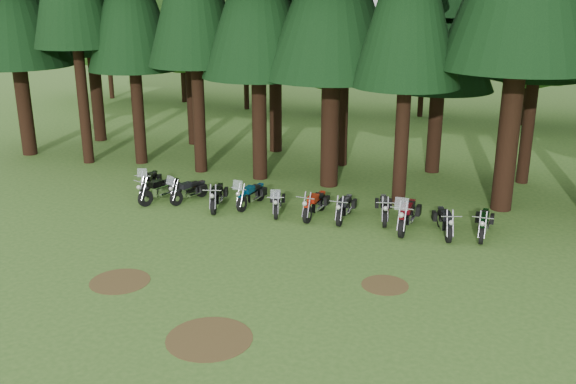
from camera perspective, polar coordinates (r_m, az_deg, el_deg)
name	(u,v)px	position (r m, az deg, el deg)	size (l,w,h in m)	color
ground	(239,270)	(20.18, -4.38, -6.89)	(120.00, 120.00, 0.00)	#386222
decid_0	(108,21)	(51.48, -15.73, 14.46)	(8.00, 7.78, 10.00)	black
decid_1	(183,23)	(48.63, -9.30, 14.63)	(7.91, 7.69, 9.88)	black
decid_2	(248,38)	(45.33, -3.56, 13.48)	(6.72, 6.53, 8.40)	black
decid_3	(329,47)	(43.73, 3.70, 12.74)	(6.12, 5.95, 7.65)	black
decid_4	(428,51)	(43.55, 12.30, 12.17)	(5.93, 5.76, 7.41)	black
decid_5	(542,24)	(42.37, 21.61, 13.73)	(8.45, 8.21, 10.56)	black
dirt_patch_0	(120,281)	(20.00, -14.71, -7.68)	(1.80, 1.80, 0.01)	#4C3D1E
dirt_patch_1	(385,285)	(19.35, 8.61, -8.17)	(1.40, 1.40, 0.01)	#4C3D1E
dirt_patch_2	(209,338)	(16.60, -7.01, -12.80)	(2.20, 2.20, 0.01)	#4C3D1E
motorcycle_0	(150,182)	(27.98, -12.17, 0.88)	(0.80, 2.07, 1.31)	black
motorcycle_1	(161,190)	(26.64, -11.25, 0.14)	(0.85, 2.18, 0.92)	black
motorcycle_2	(189,191)	(26.46, -8.80, 0.08)	(0.87, 2.03, 1.29)	black
motorcycle_3	(217,197)	(25.52, -6.33, -0.43)	(0.75, 2.15, 0.90)	black
motorcycle_4	(251,195)	(25.59, -3.32, -0.30)	(0.51, 2.16, 1.36)	black
motorcycle_5	(277,203)	(24.79, -0.99, -0.97)	(0.85, 1.96, 1.25)	black
motorcycle_6	(315,205)	(24.45, 2.40, -1.16)	(0.35, 2.22, 0.90)	black
motorcycle_7	(344,208)	(24.22, 5.03, -1.45)	(0.33, 2.12, 0.86)	black
motorcycle_8	(384,209)	(24.32, 8.53, -1.50)	(0.66, 2.10, 0.87)	black
motorcycle_9	(407,216)	(23.52, 10.53, -2.08)	(0.47, 2.49, 1.57)	black
motorcycle_10	(444,222)	(23.37, 13.74, -2.64)	(0.80, 2.08, 0.88)	black
motorcycle_11	(484,224)	(23.56, 16.99, -2.75)	(0.30, 2.16, 0.88)	black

